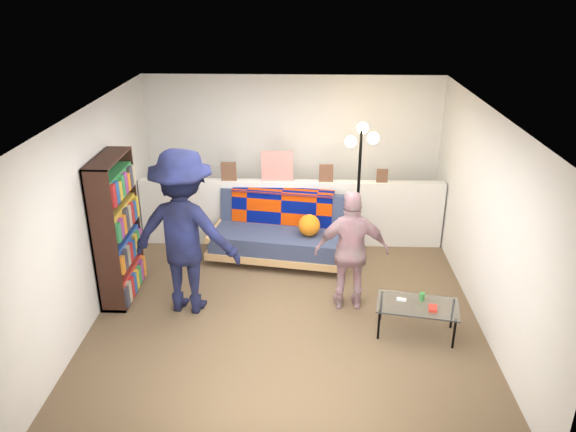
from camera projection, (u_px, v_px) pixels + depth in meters
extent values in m
plane|color=brown|center=(287.00, 308.00, 6.85)|extent=(5.00, 5.00, 0.00)
cube|color=silver|center=(293.00, 153.00, 8.67)|extent=(4.50, 0.10, 2.40)
cube|color=silver|center=(91.00, 215.00, 6.45)|extent=(0.10, 5.00, 2.40)
cube|color=silver|center=(486.00, 221.00, 6.31)|extent=(0.10, 5.00, 2.40)
cube|color=white|center=(287.00, 113.00, 5.90)|extent=(4.50, 5.00, 0.10)
cube|color=silver|center=(291.00, 213.00, 8.30)|extent=(4.45, 0.15, 1.00)
cube|color=brown|center=(187.00, 173.00, 8.09)|extent=(0.18, 0.02, 0.22)
cube|color=brown|center=(229.00, 171.00, 8.06)|extent=(0.22, 0.02, 0.28)
cube|color=white|center=(277.00, 166.00, 8.01)|extent=(0.45, 0.02, 0.45)
cube|color=brown|center=(326.00, 173.00, 8.02)|extent=(0.20, 0.02, 0.26)
cube|color=brown|center=(382.00, 176.00, 8.01)|extent=(0.16, 0.02, 0.20)
cube|color=tan|center=(278.00, 250.00, 7.97)|extent=(2.02, 1.15, 0.10)
cube|color=#323C5B|center=(277.00, 240.00, 7.85)|extent=(1.90, 0.99, 0.24)
cube|color=#323C5B|center=(282.00, 210.00, 8.07)|extent=(1.82, 0.52, 0.57)
cylinder|color=tan|center=(216.00, 228.00, 8.03)|extent=(0.23, 0.86, 0.09)
cylinder|color=tan|center=(342.00, 239.00, 7.70)|extent=(0.23, 0.86, 0.09)
cube|color=navy|center=(281.00, 212.00, 8.00)|extent=(1.45, 0.34, 0.52)
cube|color=navy|center=(283.00, 191.00, 8.01)|extent=(1.48, 0.48, 0.03)
sphere|color=orange|center=(309.00, 225.00, 7.66)|extent=(0.30, 0.30, 0.30)
cube|color=black|center=(105.00, 229.00, 6.81)|extent=(0.02, 0.91, 1.81)
cube|color=black|center=(104.00, 245.00, 6.40)|extent=(0.30, 0.02, 1.81)
cube|color=black|center=(127.00, 215.00, 7.21)|extent=(0.30, 0.02, 1.81)
cube|color=black|center=(107.00, 158.00, 6.45)|extent=(0.30, 0.91, 0.02)
cube|color=black|center=(125.00, 292.00, 7.15)|extent=(0.30, 0.91, 0.04)
cube|color=black|center=(121.00, 260.00, 6.97)|extent=(0.30, 0.87, 0.02)
cube|color=black|center=(116.00, 229.00, 6.80)|extent=(0.30, 0.87, 0.02)
cube|color=black|center=(112.00, 197.00, 6.63)|extent=(0.30, 0.87, 0.02)
cube|color=red|center=(125.00, 280.00, 7.08)|extent=(0.22, 0.85, 0.30)
cube|color=#274EAD|center=(121.00, 248.00, 6.90)|extent=(0.22, 0.85, 0.28)
cube|color=gold|center=(117.00, 217.00, 6.74)|extent=(0.22, 0.85, 0.30)
cube|color=#318641|center=(112.00, 184.00, 6.57)|extent=(0.22, 0.85, 0.28)
cylinder|color=black|center=(379.00, 325.00, 6.20)|extent=(0.03, 0.03, 0.36)
cylinder|color=black|center=(454.00, 334.00, 6.05)|extent=(0.03, 0.03, 0.36)
cylinder|color=black|center=(381.00, 306.00, 6.56)|extent=(0.03, 0.03, 0.36)
cylinder|color=black|center=(452.00, 314.00, 6.40)|extent=(0.03, 0.03, 0.36)
cube|color=silver|center=(418.00, 305.00, 6.23)|extent=(0.97, 0.64, 0.02)
cube|color=white|center=(401.00, 300.00, 6.29)|extent=(0.11, 0.06, 0.03)
cube|color=red|center=(433.00, 308.00, 6.12)|extent=(0.11, 0.14, 0.04)
cylinder|color=#3A8C3F|center=(422.00, 297.00, 6.29)|extent=(0.07, 0.07, 0.09)
cylinder|color=black|center=(355.00, 257.00, 8.05)|extent=(0.27, 0.27, 0.03)
cylinder|color=black|center=(358.00, 197.00, 7.69)|extent=(0.04, 0.04, 1.87)
sphere|color=#FFC672|center=(351.00, 142.00, 7.44)|extent=(0.15, 0.15, 0.15)
sphere|color=#FFC672|center=(373.00, 138.00, 7.32)|extent=(0.15, 0.15, 0.15)
sphere|color=#FFC672|center=(363.00, 128.00, 7.44)|extent=(0.15, 0.15, 0.15)
imported|color=black|center=(185.00, 233.00, 6.49)|extent=(1.40, 0.95, 2.00)
imported|color=pink|center=(352.00, 251.00, 6.61)|extent=(0.89, 0.39, 1.50)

